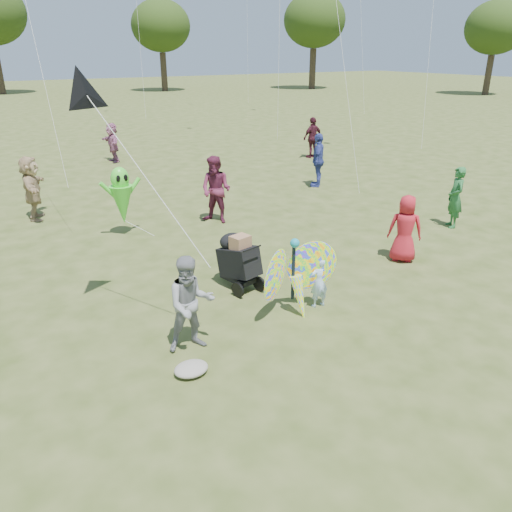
{
  "coord_description": "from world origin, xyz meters",
  "views": [
    {
      "loc": [
        -4.3,
        -5.09,
        4.33
      ],
      "look_at": [
        -0.2,
        1.5,
        1.1
      ],
      "focal_mm": 35.0,
      "sensor_mm": 36.0,
      "label": 1
    }
  ],
  "objects_px": {
    "adult_man": "(191,304)",
    "crowd_c": "(318,160)",
    "butterfly_kite": "(296,279)",
    "alien_kite": "(122,198)",
    "child_girl": "(319,282)",
    "crowd_a": "(405,229)",
    "crowd_j": "(113,142)",
    "crowd_h": "(313,138)",
    "crowd_d": "(32,188)",
    "crowd_f": "(455,197)",
    "crowd_e": "(216,190)",
    "jogging_stroller": "(238,258)"
  },
  "relations": [
    {
      "from": "crowd_c",
      "to": "crowd_a",
      "type": "bearing_deg",
      "value": 23.18
    },
    {
      "from": "crowd_j",
      "to": "butterfly_kite",
      "type": "xyz_separation_m",
      "value": [
        -1.24,
        -14.44,
        -0.11
      ]
    },
    {
      "from": "adult_man",
      "to": "crowd_f",
      "type": "relative_size",
      "value": 0.97
    },
    {
      "from": "jogging_stroller",
      "to": "alien_kite",
      "type": "height_order",
      "value": "alien_kite"
    },
    {
      "from": "crowd_a",
      "to": "crowd_e",
      "type": "height_order",
      "value": "crowd_e"
    },
    {
      "from": "crowd_c",
      "to": "crowd_h",
      "type": "bearing_deg",
      "value": -170.76
    },
    {
      "from": "child_girl",
      "to": "crowd_h",
      "type": "height_order",
      "value": "crowd_h"
    },
    {
      "from": "adult_man",
      "to": "crowd_f",
      "type": "height_order",
      "value": "crowd_f"
    },
    {
      "from": "child_girl",
      "to": "crowd_j",
      "type": "bearing_deg",
      "value": -85.94
    },
    {
      "from": "crowd_j",
      "to": "alien_kite",
      "type": "distance_m",
      "value": 9.3
    },
    {
      "from": "crowd_e",
      "to": "crowd_d",
      "type": "bearing_deg",
      "value": -158.52
    },
    {
      "from": "crowd_h",
      "to": "butterfly_kite",
      "type": "distance_m",
      "value": 13.85
    },
    {
      "from": "crowd_d",
      "to": "crowd_f",
      "type": "xyz_separation_m",
      "value": [
        9.15,
        -6.47,
        -0.07
      ]
    },
    {
      "from": "adult_man",
      "to": "crowd_j",
      "type": "relative_size",
      "value": 0.97
    },
    {
      "from": "crowd_c",
      "to": "crowd_e",
      "type": "xyz_separation_m",
      "value": [
        -4.69,
        -1.6,
        0.0
      ]
    },
    {
      "from": "adult_man",
      "to": "crowd_c",
      "type": "height_order",
      "value": "crowd_c"
    },
    {
      "from": "crowd_h",
      "to": "crowd_j",
      "type": "xyz_separation_m",
      "value": [
        -7.49,
        3.69,
        -0.06
      ]
    },
    {
      "from": "crowd_a",
      "to": "crowd_j",
      "type": "distance_m",
      "value": 13.9
    },
    {
      "from": "crowd_a",
      "to": "crowd_j",
      "type": "height_order",
      "value": "crowd_j"
    },
    {
      "from": "adult_man",
      "to": "crowd_c",
      "type": "xyz_separation_m",
      "value": [
        7.88,
        6.86,
        0.12
      ]
    },
    {
      "from": "crowd_c",
      "to": "crowd_h",
      "type": "distance_m",
      "value": 4.85
    },
    {
      "from": "adult_man",
      "to": "crowd_c",
      "type": "relative_size",
      "value": 0.86
    },
    {
      "from": "crowd_a",
      "to": "alien_kite",
      "type": "relative_size",
      "value": 0.85
    },
    {
      "from": "adult_man",
      "to": "crowd_d",
      "type": "relative_size",
      "value": 0.89
    },
    {
      "from": "alien_kite",
      "to": "crowd_d",
      "type": "bearing_deg",
      "value": 122.17
    },
    {
      "from": "crowd_h",
      "to": "adult_man",
      "type": "bearing_deg",
      "value": 40.47
    },
    {
      "from": "crowd_h",
      "to": "jogging_stroller",
      "type": "bearing_deg",
      "value": 41.06
    },
    {
      "from": "crowd_c",
      "to": "alien_kite",
      "type": "height_order",
      "value": "crowd_c"
    },
    {
      "from": "crowd_d",
      "to": "crowd_j",
      "type": "height_order",
      "value": "crowd_d"
    },
    {
      "from": "crowd_f",
      "to": "jogging_stroller",
      "type": "relative_size",
      "value": 1.43
    },
    {
      "from": "child_girl",
      "to": "adult_man",
      "type": "xyz_separation_m",
      "value": [
        -2.51,
        -0.04,
        0.28
      ]
    },
    {
      "from": "crowd_a",
      "to": "butterfly_kite",
      "type": "bearing_deg",
      "value": 56.88
    },
    {
      "from": "adult_man",
      "to": "crowd_e",
      "type": "xyz_separation_m",
      "value": [
        3.19,
        5.27,
        0.12
      ]
    },
    {
      "from": "butterfly_kite",
      "to": "child_girl",
      "type": "bearing_deg",
      "value": 0.37
    },
    {
      "from": "crowd_j",
      "to": "butterfly_kite",
      "type": "relative_size",
      "value": 0.91
    },
    {
      "from": "crowd_d",
      "to": "crowd_h",
      "type": "height_order",
      "value": "crowd_d"
    },
    {
      "from": "crowd_f",
      "to": "crowd_j",
      "type": "height_order",
      "value": "crowd_f"
    },
    {
      "from": "crowd_c",
      "to": "crowd_j",
      "type": "xyz_separation_m",
      "value": [
        -4.65,
        7.62,
        -0.1
      ]
    },
    {
      "from": "crowd_f",
      "to": "butterfly_kite",
      "type": "relative_size",
      "value": 0.91
    },
    {
      "from": "crowd_c",
      "to": "crowd_d",
      "type": "distance_m",
      "value": 8.87
    },
    {
      "from": "crowd_c",
      "to": "alien_kite",
      "type": "distance_m",
      "value": 7.26
    },
    {
      "from": "child_girl",
      "to": "butterfly_kite",
      "type": "xyz_separation_m",
      "value": [
        -0.52,
        -0.0,
        0.2
      ]
    },
    {
      "from": "child_girl",
      "to": "crowd_a",
      "type": "xyz_separation_m",
      "value": [
        2.91,
        0.71,
        0.26
      ]
    },
    {
      "from": "crowd_e",
      "to": "alien_kite",
      "type": "height_order",
      "value": "crowd_e"
    },
    {
      "from": "butterfly_kite",
      "to": "alien_kite",
      "type": "bearing_deg",
      "value": 102.78
    },
    {
      "from": "crowd_a",
      "to": "crowd_d",
      "type": "relative_size",
      "value": 0.85
    },
    {
      "from": "crowd_e",
      "to": "alien_kite",
      "type": "relative_size",
      "value": 1.02
    },
    {
      "from": "jogging_stroller",
      "to": "butterfly_kite",
      "type": "xyz_separation_m",
      "value": [
        0.3,
        -1.48,
        0.07
      ]
    },
    {
      "from": "crowd_e",
      "to": "adult_man",
      "type": "bearing_deg",
      "value": -64.71
    },
    {
      "from": "crowd_a",
      "to": "crowd_c",
      "type": "distance_m",
      "value": 6.59
    }
  ]
}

